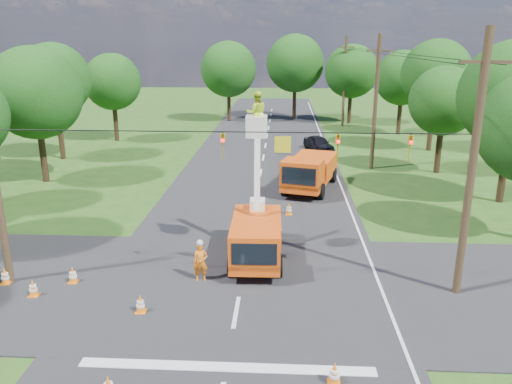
# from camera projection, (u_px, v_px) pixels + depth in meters

# --- Properties ---
(ground) EXTENTS (140.00, 140.00, 0.00)m
(ground) POSITION_uv_depth(u_px,v_px,m) (261.00, 173.00, 37.24)
(ground) COLOR #264A16
(ground) RESTS_ON ground
(road_main) EXTENTS (12.00, 100.00, 0.06)m
(road_main) POSITION_uv_depth(u_px,v_px,m) (261.00, 173.00, 37.24)
(road_main) COLOR black
(road_main) RESTS_ON ground
(road_cross) EXTENTS (56.00, 10.00, 0.07)m
(road_cross) POSITION_uv_depth(u_px,v_px,m) (241.00, 287.00, 20.04)
(road_cross) COLOR black
(road_cross) RESTS_ON ground
(stop_bar) EXTENTS (9.00, 0.45, 0.02)m
(stop_bar) POSITION_uv_depth(u_px,v_px,m) (226.00, 368.00, 15.08)
(stop_bar) COLOR silver
(stop_bar) RESTS_ON ground
(edge_line) EXTENTS (0.12, 90.00, 0.02)m
(edge_line) POSITION_uv_depth(u_px,v_px,m) (336.00, 174.00, 36.95)
(edge_line) COLOR silver
(edge_line) RESTS_ON ground
(bucket_truck) EXTENTS (2.39, 5.74, 7.47)m
(bucket_truck) POSITION_uv_depth(u_px,v_px,m) (256.00, 226.00, 22.09)
(bucket_truck) COLOR #E64110
(bucket_truck) RESTS_ON ground
(second_truck) EXTENTS (4.10, 6.99, 2.47)m
(second_truck) POSITION_uv_depth(u_px,v_px,m) (310.00, 171.00, 32.75)
(second_truck) COLOR #E64110
(second_truck) RESTS_ON ground
(ground_worker) EXTENTS (0.64, 0.46, 1.66)m
(ground_worker) POSITION_uv_depth(u_px,v_px,m) (200.00, 262.00, 20.36)
(ground_worker) COLOR orange
(ground_worker) RESTS_ON ground
(distant_car) EXTENTS (2.94, 4.28, 1.35)m
(distant_car) POSITION_uv_depth(u_px,v_px,m) (319.00, 144.00, 44.51)
(distant_car) COLOR black
(distant_car) RESTS_ON ground
(traffic_cone_1) EXTENTS (0.38, 0.38, 0.71)m
(traffic_cone_1) POSITION_uv_depth(u_px,v_px,m) (334.00, 373.00, 14.29)
(traffic_cone_1) COLOR orange
(traffic_cone_1) RESTS_ON ground
(traffic_cone_2) EXTENTS (0.38, 0.38, 0.71)m
(traffic_cone_2) POSITION_uv_depth(u_px,v_px,m) (255.00, 237.00, 24.26)
(traffic_cone_2) COLOR orange
(traffic_cone_2) RESTS_ON ground
(traffic_cone_3) EXTENTS (0.38, 0.38, 0.71)m
(traffic_cone_3) POSITION_uv_depth(u_px,v_px,m) (289.00, 209.00, 28.24)
(traffic_cone_3) COLOR orange
(traffic_cone_3) RESTS_ON ground
(traffic_cone_4) EXTENTS (0.38, 0.38, 0.71)m
(traffic_cone_4) POSITION_uv_depth(u_px,v_px,m) (73.00, 275.00, 20.29)
(traffic_cone_4) COLOR orange
(traffic_cone_4) RESTS_ON ground
(traffic_cone_5) EXTENTS (0.38, 0.38, 0.71)m
(traffic_cone_5) POSITION_uv_depth(u_px,v_px,m) (33.00, 288.00, 19.22)
(traffic_cone_5) COLOR orange
(traffic_cone_5) RESTS_ON ground
(traffic_cone_6) EXTENTS (0.38, 0.38, 0.71)m
(traffic_cone_6) POSITION_uv_depth(u_px,v_px,m) (5.00, 276.00, 20.19)
(traffic_cone_6) COLOR orange
(traffic_cone_6) RESTS_ON ground
(traffic_cone_7) EXTENTS (0.38, 0.38, 0.71)m
(traffic_cone_7) POSITION_uv_depth(u_px,v_px,m) (319.00, 181.00, 33.92)
(traffic_cone_7) COLOR orange
(traffic_cone_7) RESTS_ON ground
(traffic_cone_8) EXTENTS (0.38, 0.38, 0.71)m
(traffic_cone_8) POSITION_uv_depth(u_px,v_px,m) (140.00, 304.00, 18.06)
(traffic_cone_8) COLOR orange
(traffic_cone_8) RESTS_ON ground
(pole_right_near) EXTENTS (1.80, 0.30, 10.00)m
(pole_right_near) POSITION_uv_depth(u_px,v_px,m) (472.00, 167.00, 18.12)
(pole_right_near) COLOR #4C3823
(pole_right_near) RESTS_ON ground
(pole_right_mid) EXTENTS (1.80, 0.30, 10.00)m
(pole_right_mid) POSITION_uv_depth(u_px,v_px,m) (376.00, 102.00, 37.22)
(pole_right_mid) COLOR #4C3823
(pole_right_mid) RESTS_ON ground
(pole_right_far) EXTENTS (1.80, 0.30, 10.00)m
(pole_right_far) POSITION_uv_depth(u_px,v_px,m) (344.00, 81.00, 56.33)
(pole_right_far) COLOR #4C3823
(pole_right_far) RESTS_ON ground
(signal_span) EXTENTS (18.00, 0.29, 1.07)m
(signal_span) POSITION_uv_depth(u_px,v_px,m) (300.00, 144.00, 18.21)
(signal_span) COLOR black
(signal_span) RESTS_ON ground
(tree_left_d) EXTENTS (6.20, 6.20, 9.24)m
(tree_left_d) POSITION_uv_depth(u_px,v_px,m) (35.00, 93.00, 33.36)
(tree_left_d) COLOR #382616
(tree_left_d) RESTS_ON ground
(tree_left_e) EXTENTS (5.80, 5.80, 9.41)m
(tree_left_e) POSITION_uv_depth(u_px,v_px,m) (54.00, 80.00, 40.03)
(tree_left_e) COLOR #382616
(tree_left_e) RESTS_ON ground
(tree_left_f) EXTENTS (5.40, 5.40, 8.40)m
(tree_left_f) POSITION_uv_depth(u_px,v_px,m) (112.00, 82.00, 47.80)
(tree_left_f) COLOR #382616
(tree_left_f) RESTS_ON ground
(tree_right_c) EXTENTS (5.00, 5.00, 7.83)m
(tree_right_c) POSITION_uv_depth(u_px,v_px,m) (444.00, 101.00, 35.97)
(tree_right_c) COLOR #382616
(tree_right_c) RESTS_ON ground
(tree_right_d) EXTENTS (6.00, 6.00, 9.70)m
(tree_right_d) POSITION_uv_depth(u_px,v_px,m) (436.00, 74.00, 43.13)
(tree_right_d) COLOR #382616
(tree_right_d) RESTS_ON ground
(tree_right_e) EXTENTS (5.60, 5.60, 8.63)m
(tree_right_e) POSITION_uv_depth(u_px,v_px,m) (403.00, 78.00, 51.08)
(tree_right_e) COLOR #382616
(tree_right_e) RESTS_ON ground
(tree_far_a) EXTENTS (6.60, 6.60, 9.50)m
(tree_far_a) POSITION_uv_depth(u_px,v_px,m) (228.00, 69.00, 59.57)
(tree_far_a) COLOR #382616
(tree_far_a) RESTS_ON ground
(tree_far_b) EXTENTS (7.00, 7.00, 10.32)m
(tree_far_b) POSITION_uv_depth(u_px,v_px,m) (295.00, 63.00, 60.89)
(tree_far_b) COLOR #382616
(tree_far_b) RESTS_ON ground
(tree_far_c) EXTENTS (6.20, 6.20, 9.18)m
(tree_far_c) POSITION_uv_depth(u_px,v_px,m) (352.00, 71.00, 57.91)
(tree_far_c) COLOR #382616
(tree_far_c) RESTS_ON ground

